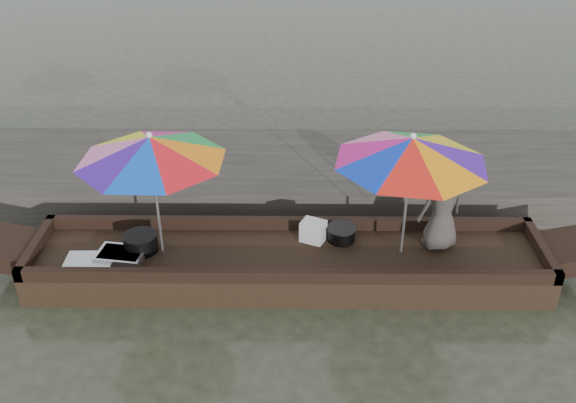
{
  "coord_description": "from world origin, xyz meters",
  "views": [
    {
      "loc": [
        0.06,
        -6.25,
        4.69
      ],
      "look_at": [
        0.0,
        0.1,
        1.0
      ],
      "focal_mm": 40.0,
      "sensor_mm": 36.0,
      "label": 1
    }
  ],
  "objects_px": {
    "boat_hull": "(288,265)",
    "tray_scallop": "(89,262)",
    "tray_crayfish": "(121,255)",
    "umbrella_bow": "(156,196)",
    "charcoal_grill": "(341,234)",
    "supply_bag": "(313,231)",
    "umbrella_stern": "(407,197)",
    "vendor": "(443,204)",
    "cooking_pot": "(141,243)"
  },
  "relations": [
    {
      "from": "tray_crayfish",
      "to": "supply_bag",
      "type": "xyz_separation_m",
      "value": [
        2.25,
        0.41,
        0.09
      ]
    },
    {
      "from": "charcoal_grill",
      "to": "umbrella_bow",
      "type": "xyz_separation_m",
      "value": [
        -2.13,
        -0.3,
        0.69
      ]
    },
    {
      "from": "vendor",
      "to": "umbrella_stern",
      "type": "distance_m",
      "value": 0.53
    },
    {
      "from": "tray_crayfish",
      "to": "charcoal_grill",
      "type": "xyz_separation_m",
      "value": [
        2.59,
        0.43,
        0.04
      ]
    },
    {
      "from": "vendor",
      "to": "tray_scallop",
      "type": "bearing_deg",
      "value": -16.44
    },
    {
      "from": "cooking_pot",
      "to": "umbrella_bow",
      "type": "bearing_deg",
      "value": -10.71
    },
    {
      "from": "charcoal_grill",
      "to": "cooking_pot",
      "type": "bearing_deg",
      "value": -174.04
    },
    {
      "from": "boat_hull",
      "to": "umbrella_bow",
      "type": "bearing_deg",
      "value": 180.0
    },
    {
      "from": "boat_hull",
      "to": "cooking_pot",
      "type": "bearing_deg",
      "value": 178.38
    },
    {
      "from": "boat_hull",
      "to": "tray_crayfish",
      "type": "height_order",
      "value": "tray_crayfish"
    },
    {
      "from": "charcoal_grill",
      "to": "tray_scallop",
      "type": "bearing_deg",
      "value": -169.52
    },
    {
      "from": "vendor",
      "to": "charcoal_grill",
      "type": "bearing_deg",
      "value": -28.38
    },
    {
      "from": "cooking_pot",
      "to": "tray_scallop",
      "type": "bearing_deg",
      "value": -151.61
    },
    {
      "from": "tray_scallop",
      "to": "supply_bag",
      "type": "xyz_separation_m",
      "value": [
        2.59,
        0.53,
        0.1
      ]
    },
    {
      "from": "tray_crayfish",
      "to": "umbrella_stern",
      "type": "xyz_separation_m",
      "value": [
        3.28,
        0.13,
        0.73
      ]
    },
    {
      "from": "charcoal_grill",
      "to": "umbrella_stern",
      "type": "xyz_separation_m",
      "value": [
        0.69,
        -0.3,
        0.69
      ]
    },
    {
      "from": "tray_scallop",
      "to": "umbrella_stern",
      "type": "xyz_separation_m",
      "value": [
        3.62,
        0.24,
        0.74
      ]
    },
    {
      "from": "tray_crayfish",
      "to": "vendor",
      "type": "relative_size",
      "value": 0.47
    },
    {
      "from": "umbrella_stern",
      "to": "tray_scallop",
      "type": "bearing_deg",
      "value": -176.15
    },
    {
      "from": "vendor",
      "to": "umbrella_bow",
      "type": "distance_m",
      "value": 3.29
    },
    {
      "from": "boat_hull",
      "to": "cooking_pot",
      "type": "relative_size",
      "value": 14.98
    },
    {
      "from": "cooking_pot",
      "to": "vendor",
      "type": "xyz_separation_m",
      "value": [
        3.54,
        0.13,
        0.47
      ]
    },
    {
      "from": "tray_scallop",
      "to": "umbrella_bow",
      "type": "xyz_separation_m",
      "value": [
        0.8,
        0.24,
        0.74
      ]
    },
    {
      "from": "umbrella_stern",
      "to": "cooking_pot",
      "type": "bearing_deg",
      "value": 179.08
    },
    {
      "from": "umbrella_stern",
      "to": "supply_bag",
      "type": "bearing_deg",
      "value": 164.48
    },
    {
      "from": "cooking_pot",
      "to": "charcoal_grill",
      "type": "relative_size",
      "value": 1.18
    },
    {
      "from": "boat_hull",
      "to": "vendor",
      "type": "bearing_deg",
      "value": 5.65
    },
    {
      "from": "tray_scallop",
      "to": "vendor",
      "type": "bearing_deg",
      "value": 5.89
    },
    {
      "from": "tray_crayfish",
      "to": "tray_scallop",
      "type": "height_order",
      "value": "tray_crayfish"
    },
    {
      "from": "vendor",
      "to": "boat_hull",
      "type": "bearing_deg",
      "value": -16.68
    },
    {
      "from": "tray_scallop",
      "to": "charcoal_grill",
      "type": "distance_m",
      "value": 2.98
    },
    {
      "from": "charcoal_grill",
      "to": "supply_bag",
      "type": "height_order",
      "value": "supply_bag"
    },
    {
      "from": "cooking_pot",
      "to": "supply_bag",
      "type": "relative_size",
      "value": 1.44
    },
    {
      "from": "supply_bag",
      "to": "umbrella_stern",
      "type": "height_order",
      "value": "umbrella_stern"
    },
    {
      "from": "umbrella_bow",
      "to": "boat_hull",
      "type": "bearing_deg",
      "value": 0.0
    },
    {
      "from": "boat_hull",
      "to": "tray_crayfish",
      "type": "xyz_separation_m",
      "value": [
        -1.94,
        -0.13,
        0.22
      ]
    },
    {
      "from": "boat_hull",
      "to": "vendor",
      "type": "distance_m",
      "value": 1.95
    },
    {
      "from": "charcoal_grill",
      "to": "vendor",
      "type": "xyz_separation_m",
      "value": [
        1.15,
        -0.12,
        0.5
      ]
    },
    {
      "from": "cooking_pot",
      "to": "tray_scallop",
      "type": "distance_m",
      "value": 0.62
    },
    {
      "from": "supply_bag",
      "to": "umbrella_stern",
      "type": "distance_m",
      "value": 1.25
    },
    {
      "from": "cooking_pot",
      "to": "supply_bag",
      "type": "distance_m",
      "value": 2.06
    },
    {
      "from": "charcoal_grill",
      "to": "umbrella_stern",
      "type": "relative_size",
      "value": 0.2
    },
    {
      "from": "boat_hull",
      "to": "umbrella_stern",
      "type": "distance_m",
      "value": 1.64
    },
    {
      "from": "umbrella_stern",
      "to": "boat_hull",
      "type": "bearing_deg",
      "value": 180.0
    },
    {
      "from": "umbrella_bow",
      "to": "tray_scallop",
      "type": "bearing_deg",
      "value": -163.13
    },
    {
      "from": "tray_crayfish",
      "to": "tray_scallop",
      "type": "distance_m",
      "value": 0.36
    },
    {
      "from": "boat_hull",
      "to": "tray_scallop",
      "type": "bearing_deg",
      "value": -173.92
    },
    {
      "from": "tray_scallop",
      "to": "vendor",
      "type": "height_order",
      "value": "vendor"
    },
    {
      "from": "boat_hull",
      "to": "cooking_pot",
      "type": "xyz_separation_m",
      "value": [
        -1.74,
        0.05,
        0.28
      ]
    },
    {
      "from": "charcoal_grill",
      "to": "umbrella_bow",
      "type": "bearing_deg",
      "value": -172.01
    }
  ]
}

